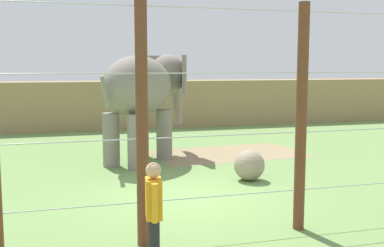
% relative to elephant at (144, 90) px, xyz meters
% --- Properties ---
extents(ground_plane, '(120.00, 120.00, 0.00)m').
position_rel_elephant_xyz_m(ground_plane, '(0.16, -4.50, -2.24)').
color(ground_plane, '#6B8E4C').
extents(dirt_patch, '(5.27, 3.35, 0.01)m').
position_rel_elephant_xyz_m(dirt_patch, '(2.97, 0.42, -2.23)').
color(dirt_patch, '#937F5B').
rests_on(dirt_patch, ground).
extents(embankment_wall, '(36.00, 1.80, 2.26)m').
position_rel_elephant_xyz_m(embankment_wall, '(0.16, 8.26, -1.10)').
color(embankment_wall, '#997F56').
rests_on(embankment_wall, ground).
extents(elephant, '(3.71, 3.87, 3.37)m').
position_rel_elephant_xyz_m(elephant, '(0.00, 0.00, 0.00)').
color(elephant, gray).
rests_on(elephant, ground).
extents(enrichment_ball, '(0.81, 0.81, 0.81)m').
position_rel_elephant_xyz_m(enrichment_ball, '(2.17, -3.34, -1.83)').
color(enrichment_ball, gray).
rests_on(enrichment_ball, ground).
extents(cable_fence, '(8.50, 0.20, 4.11)m').
position_rel_elephant_xyz_m(cable_fence, '(0.15, -7.05, -0.17)').
color(cable_fence, brown).
rests_on(cable_fence, ground).
extents(zookeeper, '(0.27, 0.59, 1.67)m').
position_rel_elephant_xyz_m(zookeeper, '(-1.37, -8.31, -1.31)').
color(zookeeper, '#232328').
rests_on(zookeeper, ground).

